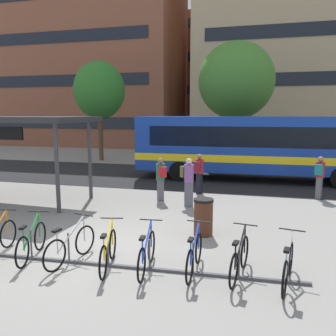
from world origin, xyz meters
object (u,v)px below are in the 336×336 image
object	(u,v)px
street_tree_1	(99,90)
parked_bicycle_silver_8	(288,267)
commuter_maroon_pack_3	(199,171)
trash_bin	(203,217)
parked_bicycle_green_2	(32,242)
parked_bicycle_yellow_4	(108,251)
commuter_red_pack_0	(161,176)
commuter_teal_pack_2	(320,175)
parked_bicycle_blue_5	(147,254)
parked_bicycle_silver_3	(71,246)
commuter_olive_pack_4	(188,179)
street_tree_0	(236,81)
parked_bicycle_black_7	(240,259)
city_bus	(258,145)
parked_bicycle_blue_6	(194,255)

from	to	relation	value
street_tree_1	parked_bicycle_silver_8	bearing A→B (deg)	-54.44
commuter_maroon_pack_3	trash_bin	world-z (taller)	commuter_maroon_pack_3
parked_bicycle_green_2	parked_bicycle_yellow_4	distance (m)	1.94
commuter_red_pack_0	trash_bin	distance (m)	4.10
commuter_red_pack_0	commuter_teal_pack_2	xyz separation A→B (m)	(5.96, 1.80, 0.02)
parked_bicycle_blue_5	commuter_red_pack_0	size ratio (longest dim) A/B	1.04
commuter_teal_pack_2	trash_bin	bearing A→B (deg)	164.65
parked_bicycle_yellow_4	street_tree_1	bearing A→B (deg)	12.98
parked_bicycle_green_2	parked_bicycle_silver_3	size ratio (longest dim) A/B	0.99
commuter_olive_pack_4	parked_bicycle_silver_8	bearing A→B (deg)	-19.87
trash_bin	street_tree_0	bearing A→B (deg)	90.55
parked_bicycle_green_2	parked_bicycle_silver_8	bearing A→B (deg)	-102.36
parked_bicycle_green_2	parked_bicycle_silver_3	bearing A→B (deg)	-102.10
commuter_red_pack_0	street_tree_1	size ratio (longest dim) A/B	0.24
trash_bin	commuter_teal_pack_2	bearing A→B (deg)	54.22
parked_bicycle_silver_3	parked_bicycle_yellow_4	xyz separation A→B (m)	(0.95, -0.08, 0.00)
parked_bicycle_yellow_4	trash_bin	world-z (taller)	trash_bin
parked_bicycle_black_7	commuter_olive_pack_4	world-z (taller)	commuter_olive_pack_4
parked_bicycle_silver_3	commuter_olive_pack_4	size ratio (longest dim) A/B	0.96
city_bus	parked_bicycle_black_7	size ratio (longest dim) A/B	7.06
street_tree_1	trash_bin	bearing A→B (deg)	-55.23
street_tree_0	street_tree_1	bearing A→B (deg)	-174.55
parked_bicycle_black_7	commuter_olive_pack_4	size ratio (longest dim) A/B	0.97
parked_bicycle_blue_6	commuter_teal_pack_2	distance (m)	8.43
parked_bicycle_black_7	street_tree_0	bearing A→B (deg)	13.47
street_tree_0	commuter_maroon_pack_3	bearing A→B (deg)	-94.75
commuter_olive_pack_4	trash_bin	xyz separation A→B (m)	(0.99, -2.86, -0.50)
parked_bicycle_silver_3	parked_bicycle_blue_6	distance (m)	2.80
commuter_olive_pack_4	trash_bin	world-z (taller)	commuter_olive_pack_4
commuter_maroon_pack_3	parked_bicycle_black_7	bearing A→B (deg)	-152.25
commuter_maroon_pack_3	street_tree_1	size ratio (longest dim) A/B	0.24
commuter_red_pack_0	parked_bicycle_green_2	bearing A→B (deg)	133.22
parked_bicycle_blue_6	commuter_red_pack_0	size ratio (longest dim) A/B	1.04
parked_bicycle_blue_6	trash_bin	bearing A→B (deg)	4.55
commuter_olive_pack_4	trash_bin	distance (m)	3.07
city_bus	commuter_teal_pack_2	world-z (taller)	city_bus
parked_bicycle_silver_3	commuter_red_pack_0	bearing A→B (deg)	6.21
parked_bicycle_blue_5	commuter_red_pack_0	world-z (taller)	commuter_red_pack_0
commuter_teal_pack_2	commuter_olive_pack_4	world-z (taller)	commuter_olive_pack_4
parked_bicycle_blue_5	parked_bicycle_black_7	bearing A→B (deg)	-90.42
parked_bicycle_black_7	commuter_maroon_pack_3	xyz separation A→B (m)	(-2.05, 7.29, 0.59)
parked_bicycle_green_2	parked_bicycle_silver_3	world-z (taller)	same
parked_bicycle_silver_3	commuter_teal_pack_2	size ratio (longest dim) A/B	1.01
parked_bicycle_yellow_4	parked_bicycle_silver_3	bearing A→B (deg)	72.77
parked_bicycle_green_2	parked_bicycle_black_7	bearing A→B (deg)	-100.66
city_bus	commuter_red_pack_0	bearing A→B (deg)	-125.28
parked_bicycle_silver_8	commuter_olive_pack_4	size ratio (longest dim) A/B	0.96
parked_bicycle_silver_3	commuter_maroon_pack_3	bearing A→B (deg)	-2.23
parked_bicycle_green_2	parked_bicycle_yellow_4	xyz separation A→B (m)	(1.94, -0.05, 0.00)
city_bus	street_tree_0	distance (m)	7.19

